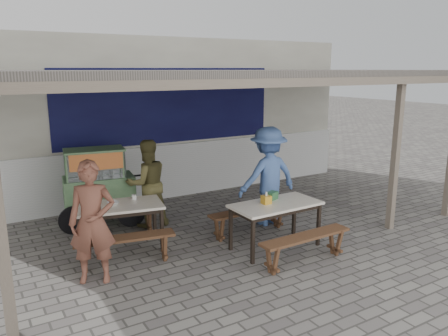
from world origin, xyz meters
name	(u,v)px	position (x,y,z in m)	size (l,w,h in m)	color
ground	(255,237)	(0.00, 0.00, 0.00)	(60.00, 60.00, 0.00)	slate
back_wall	(168,118)	(0.00, 3.58, 1.72)	(9.00, 1.28, 3.50)	silver
warung_roof	(229,76)	(0.02, 0.90, 2.71)	(9.00, 4.21, 2.81)	#5D5750
table_left	(119,209)	(-2.15, 0.67, 0.67)	(1.46, 0.98, 0.75)	white
bench_left_street	(125,244)	(-2.27, 0.05, 0.34)	(1.47, 0.55, 0.45)	brown
bench_left_wall	(116,217)	(-2.03, 1.29, 0.34)	(1.47, 0.55, 0.45)	brown
table_right	(276,208)	(0.01, -0.54, 0.67)	(1.45, 0.75, 0.75)	white
bench_right_street	(306,242)	(0.03, -1.25, 0.34)	(1.54, 0.31, 0.45)	brown
bench_right_wall	(250,215)	(0.00, 0.17, 0.34)	(1.54, 0.31, 0.45)	brown
vendor_cart	(98,184)	(-2.11, 1.99, 0.78)	(1.84, 0.88, 1.43)	#668A5C
patron_street_side	(92,222)	(-2.78, -0.18, 0.84)	(0.61, 0.40, 1.68)	brown
patron_wall_side	(147,183)	(-1.36, 1.49, 0.80)	(0.78, 0.61, 1.61)	brown
patron_right_table	(268,176)	(0.58, 0.45, 0.91)	(1.18, 0.68, 1.82)	#4D70B3
tissue_box	(266,200)	(-0.13, -0.48, 0.82)	(0.13, 0.13, 0.13)	gold
donation_box	(272,196)	(0.09, -0.34, 0.81)	(0.19, 0.13, 0.13)	#2C6538
condiment_jar	(134,197)	(-1.85, 0.80, 0.79)	(0.07, 0.07, 0.08)	silver
condiment_bowl	(113,203)	(-2.23, 0.72, 0.77)	(0.18, 0.18, 0.05)	silver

